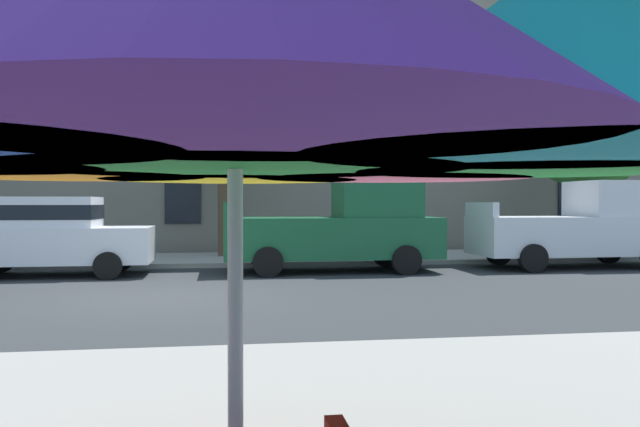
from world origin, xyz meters
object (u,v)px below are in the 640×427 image
pickup_white (582,227)px  patio_umbrella (235,97)px  pickup_green (341,229)px  street_tree_right (583,140)px  street_tree_middle (214,118)px  sedan_white (49,234)px

pickup_white → patio_umbrella: bearing=-125.4°
pickup_green → street_tree_right: bearing=18.7°
pickup_white → patio_umbrella: size_ratio=1.33×
pickup_white → street_tree_right: street_tree_right is taller
pickup_green → pickup_white: size_ratio=1.00×
pickup_green → pickup_white: 6.24m
patio_umbrella → pickup_green: bearing=77.6°
street_tree_middle → patio_umbrella: (0.24, -16.15, -2.01)m
pickup_green → sedan_white: bearing=-180.0°
sedan_white → patio_umbrella: size_ratio=1.15×
sedan_white → street_tree_middle: size_ratio=0.78×
pickup_white → pickup_green: bearing=180.0°
pickup_white → patio_umbrella: 15.62m
pickup_white → patio_umbrella: patio_umbrella is taller
sedan_white → pickup_white: 12.90m
street_tree_middle → patio_umbrella: street_tree_middle is taller
sedan_white → pickup_white: pickup_white is taller
pickup_green → street_tree_right: size_ratio=1.03×
patio_umbrella → street_tree_middle: bearing=90.8°
pickup_green → pickup_white: (6.24, 0.00, 0.00)m
pickup_white → street_tree_right: size_ratio=1.03×
pickup_green → pickup_white: same height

